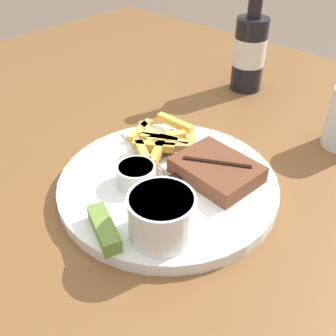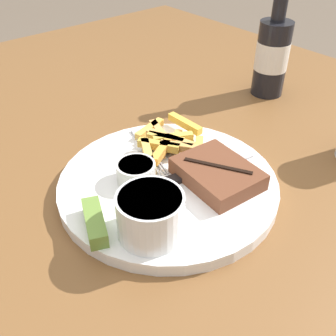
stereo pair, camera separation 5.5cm
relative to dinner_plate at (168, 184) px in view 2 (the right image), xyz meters
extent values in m
cube|color=brown|center=(0.00, 0.00, -0.03)|extent=(1.55, 1.30, 0.04)
cylinder|color=brown|center=(-0.71, 0.59, -0.41)|extent=(0.06, 0.06, 0.73)
cylinder|color=white|center=(0.00, 0.00, 0.00)|extent=(0.31, 0.31, 0.01)
cylinder|color=white|center=(0.00, 0.00, 0.01)|extent=(0.31, 0.31, 0.00)
cube|color=brown|center=(0.05, 0.05, 0.02)|extent=(0.12, 0.10, 0.02)
cube|color=black|center=(0.05, 0.05, 0.03)|extent=(0.09, 0.05, 0.00)
cube|color=gold|center=(-0.06, 0.06, 0.03)|extent=(0.04, 0.06, 0.01)
cube|color=gold|center=(-0.06, 0.05, 0.03)|extent=(0.06, 0.04, 0.01)
cube|color=#DFA152|center=(-0.03, 0.05, 0.03)|extent=(0.06, 0.05, 0.01)
cube|color=#F0B64C|center=(-0.12, 0.06, 0.02)|extent=(0.03, 0.07, 0.01)
cube|color=#E4A554|center=(-0.06, 0.07, 0.02)|extent=(0.04, 0.05, 0.01)
cube|color=#E4A859|center=(-0.06, 0.04, 0.02)|extent=(0.05, 0.05, 0.01)
cube|color=#E5A459|center=(-0.11, 0.07, 0.02)|extent=(0.06, 0.03, 0.01)
cube|color=#EBA956|center=(-0.06, 0.05, 0.03)|extent=(0.08, 0.04, 0.01)
cube|color=yellow|center=(-0.08, 0.10, 0.03)|extent=(0.07, 0.01, 0.01)
cube|color=gold|center=(-0.02, 0.08, 0.02)|extent=(0.05, 0.05, 0.01)
cube|color=gold|center=(-0.06, 0.03, 0.03)|extent=(0.06, 0.05, 0.01)
cube|color=#EBB254|center=(-0.05, 0.00, 0.03)|extent=(0.08, 0.05, 0.01)
cube|color=gold|center=(-0.04, 0.02, 0.03)|extent=(0.04, 0.06, 0.01)
cylinder|color=white|center=(0.07, -0.08, 0.04)|extent=(0.08, 0.08, 0.06)
cylinder|color=beige|center=(0.07, -0.08, 0.06)|extent=(0.07, 0.07, 0.01)
cylinder|color=silver|center=(-0.03, -0.04, 0.02)|extent=(0.06, 0.06, 0.03)
cylinder|color=#C67A4C|center=(-0.03, -0.04, 0.03)|extent=(0.05, 0.05, 0.01)
cube|color=olive|center=(0.02, -0.13, 0.02)|extent=(0.08, 0.05, 0.02)
cube|color=#B7B7BC|center=(-0.09, 0.03, 0.01)|extent=(0.10, 0.04, 0.00)
cube|color=#B7B7BC|center=(-0.03, 0.00, 0.01)|extent=(0.03, 0.01, 0.00)
cube|color=#B7B7BC|center=(-0.02, 0.01, 0.01)|extent=(0.03, 0.01, 0.00)
cube|color=#B7B7BC|center=(-0.02, 0.01, 0.01)|extent=(0.03, 0.01, 0.00)
cube|color=#B7B7BC|center=(0.03, 0.08, 0.01)|extent=(0.04, 0.11, 0.00)
cube|color=black|center=(0.01, 0.00, 0.01)|extent=(0.03, 0.06, 0.01)
cylinder|color=black|center=(-0.11, 0.36, 0.06)|extent=(0.06, 0.06, 0.15)
cylinder|color=silver|center=(-0.11, 0.36, 0.07)|extent=(0.07, 0.07, 0.06)
cylinder|color=black|center=(-0.11, 0.36, 0.17)|extent=(0.03, 0.03, 0.07)
camera|label=1|loc=(0.30, -0.33, 0.36)|focal=42.00mm
camera|label=2|loc=(0.33, -0.29, 0.36)|focal=42.00mm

